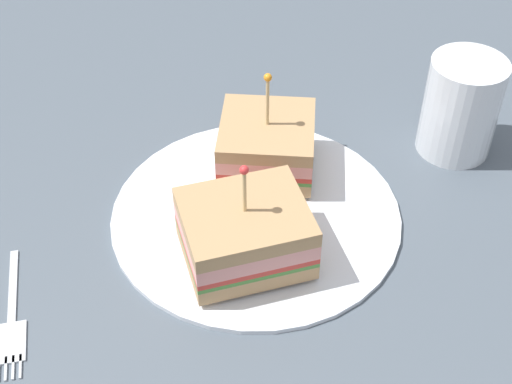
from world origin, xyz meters
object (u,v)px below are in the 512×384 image
sandwich_half_front (245,233)px  plate (256,213)px  fork (11,325)px  sandwich_half_back (267,144)px  drink_glass (460,112)px

sandwich_half_front → plate: bearing=-15.5°
sandwich_half_front → fork: 18.64cm
sandwich_half_back → fork: bearing=126.2°
sandwich_half_front → fork: bearing=104.1°
drink_glass → sandwich_half_back: bearing=95.2°
drink_glass → fork: bearing=113.5°
sandwich_half_front → fork: (-4.49, 17.81, -3.16)cm
sandwich_half_front → sandwich_half_back: (10.71, -2.98, -0.16)cm
drink_glass → fork: size_ratio=0.76×
sandwich_half_front → drink_glass: 24.24cm
plate → sandwich_half_back: 6.52cm
plate → drink_glass: bearing=-69.4°
sandwich_half_back → drink_glass: sandwich_half_back is taller
plate → sandwich_half_front: size_ratio=2.29×
plate → drink_glass: 21.12cm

